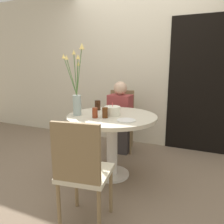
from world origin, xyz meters
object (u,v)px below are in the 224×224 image
at_px(birthday_cake, 112,111).
at_px(drink_glass_2, 95,113).
at_px(drink_glass_0, 105,113).
at_px(side_plate, 126,120).
at_px(drink_glass_1, 98,105).
at_px(chair_right_flank, 82,168).
at_px(chair_near_front, 121,116).
at_px(flower_vase, 76,91).
at_px(person_woman, 120,120).

height_order(birthday_cake, drink_glass_2, birthday_cake).
bearing_deg(drink_glass_0, drink_glass_2, -158.61).
distance_m(birthday_cake, side_plate, 0.30).
bearing_deg(drink_glass_0, side_plate, -5.56).
height_order(birthday_cake, drink_glass_1, birthday_cake).
xyz_separation_m(chair_right_flank, drink_glass_0, (-0.16, 0.77, 0.28)).
distance_m(chair_near_front, drink_glass_2, 1.12).
bearing_deg(flower_vase, drink_glass_1, 76.39).
relative_size(flower_vase, person_woman, 0.74).
xyz_separation_m(flower_vase, side_plate, (0.62, -0.02, -0.27)).
relative_size(flower_vase, drink_glass_1, 6.37).
bearing_deg(person_woman, chair_near_front, 104.29).
bearing_deg(birthday_cake, side_plate, -36.51).
bearing_deg(chair_right_flank, birthday_cake, -89.91).
bearing_deg(person_woman, drink_glass_0, -79.36).
bearing_deg(drink_glass_2, person_woman, 93.82).
xyz_separation_m(drink_glass_1, person_woman, (0.11, 0.53, -0.31)).
height_order(chair_right_flank, drink_glass_2, chair_right_flank).
distance_m(side_plate, drink_glass_0, 0.27).
distance_m(drink_glass_2, person_woman, 0.97).
height_order(drink_glass_1, person_woman, person_woman).
bearing_deg(side_plate, chair_right_flank, -97.50).
bearing_deg(person_woman, flower_vase, -102.23).
distance_m(flower_vase, drink_glass_1, 0.43).
bearing_deg(birthday_cake, chair_near_front, 104.27).
bearing_deg(drink_glass_1, side_plate, -35.13).
relative_size(chair_near_front, person_woman, 0.85).
bearing_deg(drink_glass_0, drink_glass_1, 127.94).
xyz_separation_m(flower_vase, person_woman, (0.19, 0.89, -0.52)).
bearing_deg(drink_glass_0, person_woman, 100.64).
bearing_deg(drink_glass_2, chair_right_flank, -70.02).
relative_size(birthday_cake, person_woman, 0.17).
bearing_deg(drink_glass_1, flower_vase, -103.61).
distance_m(side_plate, person_woman, 1.04).
bearing_deg(drink_glass_1, birthday_cake, -33.95).
height_order(chair_right_flank, drink_glass_0, chair_right_flank).
distance_m(drink_glass_0, person_woman, 0.95).
xyz_separation_m(chair_right_flank, side_plate, (0.10, 0.75, 0.23)).
height_order(chair_near_front, drink_glass_1, chair_near_front).
relative_size(side_plate, drink_glass_0, 1.69).
relative_size(flower_vase, side_plate, 4.05).
xyz_separation_m(chair_near_front, side_plate, (0.47, -1.06, 0.23)).
distance_m(side_plate, drink_glass_2, 0.37).
relative_size(chair_near_front, drink_glass_2, 8.32).
relative_size(side_plate, drink_glass_1, 1.57).
distance_m(chair_right_flank, drink_glass_2, 0.83).
relative_size(chair_right_flank, side_plate, 4.70).
bearing_deg(drink_glass_0, flower_vase, -178.96).
bearing_deg(side_plate, drink_glass_2, -177.57).
xyz_separation_m(side_plate, drink_glass_1, (-0.53, 0.38, 0.06)).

